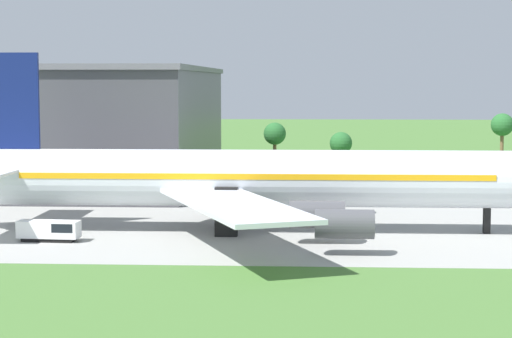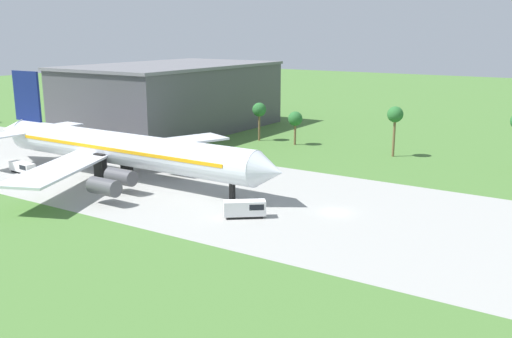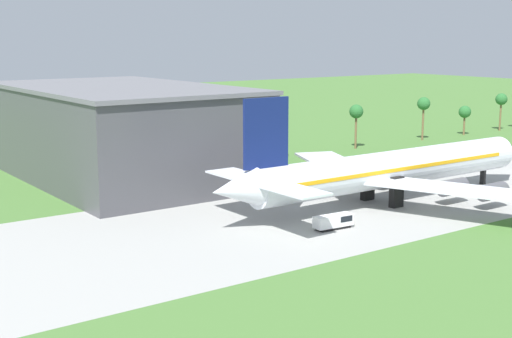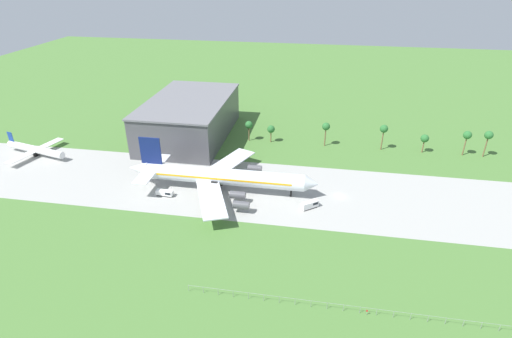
# 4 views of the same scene
# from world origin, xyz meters

# --- Properties ---
(jet_airliner) EXTENTS (72.56, 55.10, 19.62)m
(jet_airliner) POSITION_xyz_m (-44.18, -2.76, 5.85)
(jet_airliner) COLOR silver
(jet_airliner) RESTS_ON ground_plane
(baggage_tug) EXTENTS (6.49, 2.45, 2.16)m
(baggage_tug) POSITION_xyz_m (-63.67, -10.34, 1.18)
(baggage_tug) COLOR black
(baggage_tug) RESTS_ON ground_plane
(terminal_building) EXTENTS (36.72, 61.20, 18.78)m
(terminal_building) POSITION_xyz_m (-71.97, 45.73, 9.41)
(terminal_building) COLOR #47474C
(terminal_building) RESTS_ON ground_plane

